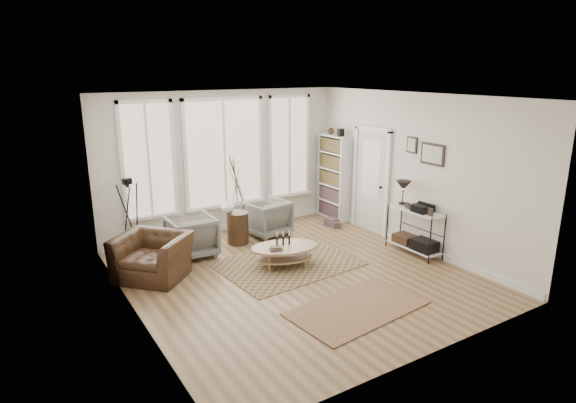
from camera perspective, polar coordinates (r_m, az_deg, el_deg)
room at (r=7.62m, az=1.14°, el=1.19°), size 5.50×5.54×2.90m
bay_window at (r=9.88m, az=-7.54°, el=5.47°), size 4.14×0.12×2.24m
door at (r=10.07m, az=9.83°, el=2.75°), size 0.09×1.06×2.22m
bookcase at (r=10.83m, az=5.49°, el=2.90°), size 0.31×0.85×2.06m
low_shelf at (r=9.11m, az=14.79°, el=-2.90°), size 0.38×1.08×1.30m
wall_art at (r=8.95m, az=16.14°, el=5.69°), size 0.04×0.88×0.44m
rug_main at (r=8.50m, az=-0.09°, el=-7.36°), size 2.44×1.90×0.01m
rug_runner at (r=7.09m, az=8.22°, el=-12.35°), size 2.08×1.30×0.01m
coffee_table at (r=8.30m, az=-0.45°, el=-5.84°), size 1.31×1.00×0.53m
armchair_left at (r=8.90m, az=-11.38°, el=-4.05°), size 0.82×0.84×0.75m
armchair_right at (r=9.82m, az=-2.52°, el=-1.94°), size 0.90×0.92×0.73m
side_table at (r=9.26m, az=-6.06°, el=0.00°), size 0.42×0.42×1.76m
vase at (r=9.31m, az=-7.19°, el=-0.52°), size 0.30×0.30×0.26m
accent_chair at (r=8.17m, az=-15.78°, el=-6.30°), size 1.46×1.45×0.71m
tripod_camera at (r=9.03m, az=-18.14°, el=-2.26°), size 0.51×0.51×1.46m
book_stack_near at (r=10.49m, az=5.17°, el=-2.44°), size 0.24×0.29×0.17m
book_stack_far at (r=10.39m, az=5.64°, el=-2.73°), size 0.20×0.24×0.14m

